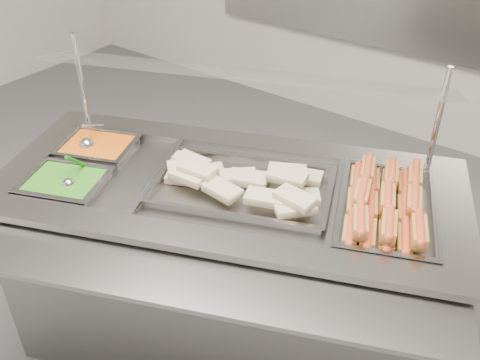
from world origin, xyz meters
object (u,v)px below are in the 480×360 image
Objects in this scene: ladle at (87,144)px; serving_spoon at (70,180)px; pan_wraps at (242,190)px; steam_counter at (229,266)px; sneeze_guard at (241,77)px; pan_hotdogs at (386,215)px.

serving_spoon is at bearing -53.59° from ladle.
ladle is at bearing -167.54° from pan_wraps.
sneeze_guard is (-0.07, 0.18, 0.72)m from steam_counter.
serving_spoon reaches higher than pan_hotdogs.
steam_counter is at bearing -67.60° from sneeze_guard.
pan_wraps is at bearing 12.46° from ladle.
pan_hotdogs is 3.90× the size of serving_spoon.
pan_hotdogs is 1.16m from ladle.
serving_spoon is at bearing -143.90° from steam_counter.
sneeze_guard reaches higher than pan_wraps.
steam_counter is 10.94× the size of ladle.
ladle is 0.26m from serving_spoon.
pan_hotdogs is at bearing 29.29° from serving_spoon.
pan_wraps is 4.77× the size of serving_spoon.
sneeze_guard is 2.57× the size of pan_hotdogs.
ladle is (-0.53, -0.30, -0.32)m from sneeze_guard.
sneeze_guard reaches higher than serving_spoon.
serving_spoon is at bearing -126.67° from sneeze_guard.
ladle reaches higher than pan_wraps.
serving_spoon is at bearing -150.71° from pan_hotdogs.
pan_wraps is at bearing -157.60° from pan_hotdogs.
sneeze_guard is 10.00× the size of serving_spoon.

